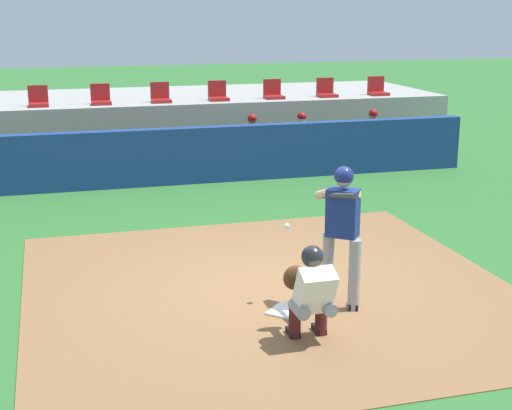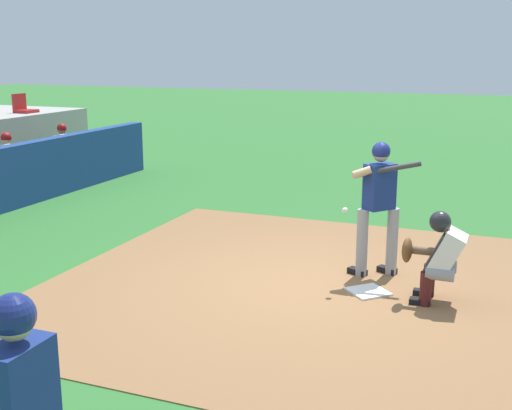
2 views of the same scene
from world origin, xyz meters
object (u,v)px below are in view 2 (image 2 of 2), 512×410
object	(u,v)px
batter_at_plate	(378,200)
dugout_player_2	(68,150)
catcher_crouched	(437,254)
dugout_player_1	(13,162)
stadium_seat_8	(23,107)
home_plate	(368,292)

from	to	relation	value
batter_at_plate	dugout_player_2	size ratio (longest dim) A/B	1.39
catcher_crouched	dugout_player_1	distance (m)	9.44
stadium_seat_8	home_plate	bearing A→B (deg)	-119.58
catcher_crouched	dugout_player_2	xyz separation A→B (m)	(4.82, 8.95, 0.06)
dugout_player_1	catcher_crouched	bearing A→B (deg)	-108.60
home_plate	batter_at_plate	world-z (taller)	batter_at_plate
home_plate	dugout_player_2	xyz separation A→B (m)	(4.81, 8.14, 0.65)
dugout_player_1	dugout_player_2	world-z (taller)	same
catcher_crouched	dugout_player_2	distance (m)	10.16
home_plate	dugout_player_1	distance (m)	8.70
dugout_player_2	stadium_seat_8	bearing A→B (deg)	64.63
dugout_player_1	stadium_seat_8	world-z (taller)	stadium_seat_8
home_plate	stadium_seat_8	bearing A→B (deg)	60.42
batter_at_plate	dugout_player_2	world-z (taller)	batter_at_plate
stadium_seat_8	batter_at_plate	bearing A→B (deg)	-116.66
dugout_player_1	stadium_seat_8	bearing A→B (deg)	36.25
dugout_player_2	batter_at_plate	bearing A→B (deg)	-116.98
home_plate	batter_at_plate	distance (m)	1.23
batter_at_plate	catcher_crouched	bearing A→B (deg)	-129.33
batter_at_plate	catcher_crouched	world-z (taller)	batter_at_plate
home_plate	dugout_player_1	xyz separation A→B (m)	(3.00, 8.14, 0.65)
dugout_player_2	catcher_crouched	bearing A→B (deg)	-118.32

